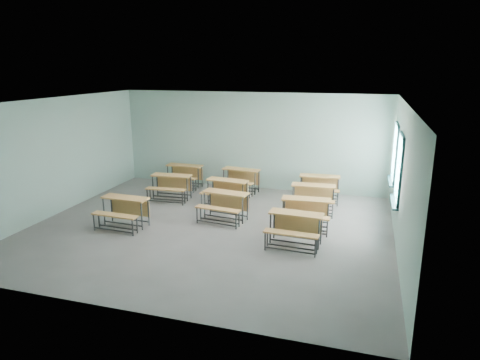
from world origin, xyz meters
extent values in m
cube|color=slate|center=(0.00, 0.00, -0.01)|extent=(9.00, 8.00, 0.02)
cube|color=white|center=(0.00, 0.00, 3.21)|extent=(9.00, 8.00, 0.02)
cube|color=#95BBAE|center=(0.00, 4.01, 1.60)|extent=(9.00, 0.02, 3.20)
cube|color=#95BBAE|center=(0.00, -4.01, 1.60)|extent=(9.00, 0.02, 3.20)
cube|color=#95BBAE|center=(-4.51, 0.00, 1.60)|extent=(0.02, 8.00, 3.20)
cube|color=#95BBAE|center=(4.51, 0.00, 1.60)|extent=(0.02, 8.00, 3.20)
cube|color=#184045|center=(4.47, 2.80, 0.93)|extent=(0.06, 1.20, 0.06)
cube|color=#184045|center=(4.47, 2.80, 2.47)|extent=(0.06, 1.20, 0.06)
cube|color=#184045|center=(4.47, 2.23, 1.70)|extent=(0.06, 0.06, 1.60)
cube|color=#184045|center=(4.47, 3.37, 1.70)|extent=(0.06, 0.06, 1.60)
cube|color=#184045|center=(4.47, 2.80, 1.70)|extent=(0.04, 0.04, 1.48)
cube|color=#184045|center=(4.47, 2.80, 1.70)|extent=(0.04, 1.08, 0.04)
cube|color=#184045|center=(4.43, 2.80, 0.87)|extent=(0.14, 1.28, 0.04)
cube|color=white|center=(4.50, 2.80, 1.70)|extent=(0.01, 1.08, 1.48)
cube|color=#184045|center=(4.47, 0.80, 0.93)|extent=(0.06, 1.20, 0.06)
cube|color=#184045|center=(4.47, 0.80, 2.47)|extent=(0.06, 1.20, 0.06)
cube|color=#184045|center=(4.47, 0.23, 1.70)|extent=(0.06, 0.06, 1.60)
cube|color=#184045|center=(4.47, 1.37, 1.70)|extent=(0.06, 0.06, 1.60)
cube|color=#184045|center=(4.47, 0.80, 1.70)|extent=(0.04, 0.04, 1.48)
cube|color=#184045|center=(4.47, 0.80, 1.70)|extent=(0.04, 1.08, 0.04)
cube|color=#184045|center=(4.43, 0.80, 0.87)|extent=(0.14, 1.28, 0.04)
cube|color=white|center=(4.50, 0.80, 1.70)|extent=(0.01, 1.08, 1.48)
cube|color=#C48A47|center=(-2.14, -0.44, 0.75)|extent=(1.24, 0.46, 0.04)
cube|color=#C48A47|center=(-2.13, -0.25, 0.43)|extent=(1.16, 0.07, 0.42)
cylinder|color=#3C3F41|center=(-2.71, -0.58, 0.36)|extent=(0.04, 0.04, 0.73)
cylinder|color=#3C3F41|center=(-1.58, -0.63, 0.36)|extent=(0.04, 0.04, 0.73)
cylinder|color=#3C3F41|center=(-2.69, -0.25, 0.36)|extent=(0.04, 0.04, 0.73)
cylinder|color=#3C3F41|center=(-1.57, -0.30, 0.36)|extent=(0.04, 0.04, 0.73)
cube|color=#3C3F41|center=(-2.14, -0.60, 0.10)|extent=(1.12, 0.08, 0.03)
cube|color=#3C3F41|center=(-2.13, -0.27, 0.10)|extent=(1.12, 0.08, 0.03)
cube|color=#C48A47|center=(-2.16, -0.93, 0.44)|extent=(1.24, 0.31, 0.04)
cylinder|color=#3C3F41|center=(-2.72, -1.00, 0.21)|extent=(0.04, 0.04, 0.42)
cylinder|color=#3C3F41|center=(-1.60, -1.05, 0.21)|extent=(0.04, 0.04, 0.42)
cylinder|color=#3C3F41|center=(-2.72, -0.81, 0.21)|extent=(0.04, 0.04, 0.42)
cylinder|color=#3C3F41|center=(-1.59, -0.86, 0.21)|extent=(0.04, 0.04, 0.42)
cube|color=#3C3F41|center=(-2.16, -1.02, 0.08)|extent=(1.12, 0.08, 0.03)
cube|color=#3C3F41|center=(-2.15, -0.83, 0.08)|extent=(1.12, 0.08, 0.03)
cube|color=#C48A47|center=(2.27, -0.37, 0.75)|extent=(1.24, 0.47, 0.04)
cube|color=#C48A47|center=(2.28, -0.19, 0.43)|extent=(1.16, 0.08, 0.42)
cylinder|color=#3C3F41|center=(1.70, -0.51, 0.36)|extent=(0.04, 0.04, 0.73)
cylinder|color=#3C3F41|center=(2.82, -0.56, 0.36)|extent=(0.04, 0.04, 0.73)
cylinder|color=#3C3F41|center=(1.71, -0.18, 0.36)|extent=(0.04, 0.04, 0.73)
cylinder|color=#3C3F41|center=(2.84, -0.24, 0.36)|extent=(0.04, 0.04, 0.73)
cube|color=#3C3F41|center=(2.26, -0.54, 0.10)|extent=(1.12, 0.09, 0.03)
cube|color=#3C3F41|center=(2.27, -0.21, 0.10)|extent=(1.12, 0.09, 0.03)
cube|color=#C48A47|center=(2.24, -0.86, 0.44)|extent=(1.24, 0.32, 0.04)
cylinder|color=#3C3F41|center=(1.68, -0.93, 0.21)|extent=(0.04, 0.04, 0.42)
cylinder|color=#3C3F41|center=(2.80, -0.99, 0.21)|extent=(0.04, 0.04, 0.42)
cylinder|color=#3C3F41|center=(1.69, -0.74, 0.21)|extent=(0.04, 0.04, 0.42)
cylinder|color=#3C3F41|center=(2.81, -0.79, 0.21)|extent=(0.04, 0.04, 0.42)
cube|color=#3C3F41|center=(2.24, -0.96, 0.08)|extent=(1.12, 0.09, 0.03)
cube|color=#3C3F41|center=(2.25, -0.77, 0.08)|extent=(1.12, 0.09, 0.03)
cube|color=#C48A47|center=(0.18, 0.75, 0.75)|extent=(1.27, 0.55, 0.04)
cube|color=#C48A47|center=(0.21, 0.94, 0.43)|extent=(1.16, 0.16, 0.42)
cylinder|color=#3C3F41|center=(-0.39, 0.66, 0.36)|extent=(0.04, 0.04, 0.73)
cylinder|color=#3C3F41|center=(0.72, 0.52, 0.36)|extent=(0.04, 0.04, 0.73)
cylinder|color=#3C3F41|center=(-0.35, 0.98, 0.36)|extent=(0.04, 0.04, 0.73)
cylinder|color=#3C3F41|center=(0.76, 0.84, 0.36)|extent=(0.04, 0.04, 0.73)
cube|color=#3C3F41|center=(0.16, 0.59, 0.10)|extent=(1.12, 0.17, 0.03)
cube|color=#3C3F41|center=(0.20, 0.91, 0.10)|extent=(1.12, 0.17, 0.03)
cube|color=#C48A47|center=(0.13, 0.26, 0.44)|extent=(1.25, 0.40, 0.04)
cylinder|color=#3C3F41|center=(-0.44, 0.23, 0.21)|extent=(0.04, 0.04, 0.42)
cylinder|color=#3C3F41|center=(0.67, 0.10, 0.21)|extent=(0.04, 0.04, 0.42)
cylinder|color=#3C3F41|center=(-0.42, 0.43, 0.21)|extent=(0.04, 0.04, 0.42)
cylinder|color=#3C3F41|center=(0.69, 0.29, 0.21)|extent=(0.04, 0.04, 0.42)
cube|color=#3C3F41|center=(0.11, 0.17, 0.08)|extent=(1.12, 0.17, 0.03)
cube|color=#3C3F41|center=(0.14, 0.36, 0.08)|extent=(1.12, 0.17, 0.03)
cube|color=#C48A47|center=(2.33, 0.78, 0.75)|extent=(1.25, 0.50, 0.04)
cube|color=#C48A47|center=(2.32, 0.97, 0.43)|extent=(1.16, 0.10, 0.42)
cylinder|color=#3C3F41|center=(1.78, 0.58, 0.36)|extent=(0.04, 0.04, 0.73)
cylinder|color=#3C3F41|center=(2.90, 0.66, 0.36)|extent=(0.04, 0.04, 0.73)
cylinder|color=#3C3F41|center=(1.76, 0.90, 0.36)|extent=(0.04, 0.04, 0.73)
cylinder|color=#3C3F41|center=(2.88, 0.98, 0.36)|extent=(0.04, 0.04, 0.73)
cube|color=#3C3F41|center=(2.34, 0.62, 0.10)|extent=(1.12, 0.11, 0.03)
cube|color=#3C3F41|center=(2.32, 0.94, 0.10)|extent=(1.12, 0.11, 0.03)
cube|color=#C48A47|center=(2.36, 0.29, 0.44)|extent=(1.24, 0.34, 0.04)
cylinder|color=#3C3F41|center=(1.81, 0.15, 0.21)|extent=(0.04, 0.04, 0.42)
cylinder|color=#3C3F41|center=(2.93, 0.23, 0.21)|extent=(0.04, 0.04, 0.42)
cylinder|color=#3C3F41|center=(1.80, 0.35, 0.21)|extent=(0.04, 0.04, 0.42)
cylinder|color=#3C3F41|center=(2.92, 0.43, 0.21)|extent=(0.04, 0.04, 0.42)
cube|color=#3C3F41|center=(2.37, 0.19, 0.08)|extent=(1.12, 0.11, 0.03)
cube|color=#3C3F41|center=(2.36, 0.39, 0.08)|extent=(1.12, 0.11, 0.03)
cube|color=#C48A47|center=(-2.02, 2.03, 0.75)|extent=(1.25, 0.48, 0.04)
cube|color=#C48A47|center=(-2.03, 2.21, 0.43)|extent=(1.16, 0.09, 0.42)
cylinder|color=#3C3F41|center=(-2.57, 1.83, 0.36)|extent=(0.04, 0.04, 0.73)
cylinder|color=#3C3F41|center=(-1.45, 1.90, 0.36)|extent=(0.04, 0.04, 0.73)
cylinder|color=#3C3F41|center=(-2.59, 2.15, 0.36)|extent=(0.04, 0.04, 0.73)
cylinder|color=#3C3F41|center=(-1.47, 2.22, 0.36)|extent=(0.04, 0.04, 0.73)
cube|color=#3C3F41|center=(-2.01, 1.86, 0.10)|extent=(1.12, 0.10, 0.03)
cube|color=#3C3F41|center=(-2.03, 2.19, 0.10)|extent=(1.12, 0.10, 0.03)
cube|color=#C48A47|center=(-1.99, 1.54, 0.44)|extent=(1.24, 0.33, 0.04)
cylinder|color=#3C3F41|center=(-2.54, 1.41, 0.21)|extent=(0.04, 0.04, 0.42)
cylinder|color=#3C3F41|center=(-1.42, 1.47, 0.21)|extent=(0.04, 0.04, 0.42)
cylinder|color=#3C3F41|center=(-2.55, 1.60, 0.21)|extent=(0.04, 0.04, 0.42)
cylinder|color=#3C3F41|center=(-1.43, 1.67, 0.21)|extent=(0.04, 0.04, 0.42)
cube|color=#3C3F41|center=(-1.98, 1.44, 0.08)|extent=(1.12, 0.10, 0.03)
cube|color=#3C3F41|center=(-1.99, 1.63, 0.08)|extent=(1.12, 0.10, 0.03)
cube|color=#C48A47|center=(-0.17, 1.96, 0.75)|extent=(1.26, 0.54, 0.04)
cube|color=#C48A47|center=(-0.15, 2.15, 0.43)|extent=(1.16, 0.15, 0.42)
cylinder|color=#3C3F41|center=(-0.75, 1.86, 0.36)|extent=(0.04, 0.04, 0.73)
cylinder|color=#3C3F41|center=(0.37, 1.74, 0.36)|extent=(0.04, 0.04, 0.73)
cylinder|color=#3C3F41|center=(-0.71, 2.19, 0.36)|extent=(0.04, 0.04, 0.73)
cylinder|color=#3C3F41|center=(0.40, 2.06, 0.36)|extent=(0.04, 0.04, 0.73)
cube|color=#3C3F41|center=(-0.19, 1.80, 0.10)|extent=(1.12, 0.15, 0.03)
cube|color=#3C3F41|center=(-0.16, 2.13, 0.10)|extent=(1.12, 0.15, 0.03)
cube|color=#C48A47|center=(-0.23, 1.48, 0.44)|extent=(1.25, 0.39, 0.04)
cylinder|color=#3C3F41|center=(-0.79, 1.44, 0.21)|extent=(0.04, 0.04, 0.42)
cylinder|color=#3C3F41|center=(0.32, 1.32, 0.21)|extent=(0.04, 0.04, 0.42)
cylinder|color=#3C3F41|center=(-0.77, 1.63, 0.21)|extent=(0.04, 0.04, 0.42)
cylinder|color=#3C3F41|center=(0.34, 1.51, 0.21)|extent=(0.04, 0.04, 0.42)
cube|color=#3C3F41|center=(-0.24, 1.38, 0.08)|extent=(1.12, 0.15, 0.03)
cube|color=#3C3F41|center=(-0.22, 1.57, 0.08)|extent=(1.12, 0.15, 0.03)
cube|color=#C48A47|center=(2.34, 2.14, 0.75)|extent=(1.25, 0.49, 0.04)
cube|color=#C48A47|center=(2.33, 2.33, 0.43)|extent=(1.16, 0.10, 0.42)
cylinder|color=#3C3F41|center=(1.79, 1.94, 0.36)|extent=(0.04, 0.04, 0.73)
cylinder|color=#3C3F41|center=(2.91, 2.01, 0.36)|extent=(0.04, 0.04, 0.73)
cylinder|color=#3C3F41|center=(1.77, 2.26, 0.36)|extent=(0.04, 0.04, 0.73)
cylinder|color=#3C3F41|center=(2.89, 2.34, 0.36)|extent=(0.04, 0.04, 0.73)
cube|color=#3C3F41|center=(2.35, 1.97, 0.10)|extent=(1.12, 0.11, 0.03)
cube|color=#3C3F41|center=(2.33, 2.30, 0.10)|extent=(1.12, 0.11, 0.03)
cube|color=#C48A47|center=(2.37, 1.65, 0.44)|extent=(1.24, 0.34, 0.04)
cylinder|color=#3C3F41|center=(1.82, 1.51, 0.21)|extent=(0.04, 0.04, 0.42)
cylinder|color=#3C3F41|center=(2.94, 1.59, 0.21)|extent=(0.04, 0.04, 0.42)
cylinder|color=#3C3F41|center=(1.81, 1.71, 0.21)|extent=(0.04, 0.04, 0.42)
cylinder|color=#3C3F41|center=(2.93, 1.78, 0.21)|extent=(0.04, 0.04, 0.42)
cube|color=#3C3F41|center=(2.38, 1.55, 0.08)|extent=(1.12, 0.11, 0.03)
cube|color=#3C3F41|center=(2.37, 1.75, 0.08)|extent=(1.12, 0.11, 0.03)
cube|color=#C48A47|center=(-2.18, 3.40, 0.75)|extent=(1.23, 0.42, 0.04)
cube|color=#C48A47|center=(-2.18, 3.59, 0.43)|extent=(1.16, 0.03, 0.42)
cylinder|color=#3C3F41|center=(-2.75, 3.24, 0.36)|extent=(0.04, 0.04, 0.73)
cylinder|color=#3C3F41|center=(-1.62, 3.23, 0.36)|extent=(0.04, 0.04, 0.73)
cylinder|color=#3C3F41|center=(-2.74, 3.57, 0.36)|extent=(0.04, 0.04, 0.73)
cylinder|color=#3C3F41|center=(-1.62, 3.56, 0.36)|extent=(0.04, 0.04, 0.73)
cube|color=#3C3F41|center=(-2.18, 3.24, 0.10)|extent=(1.12, 0.04, 0.03)
cube|color=#3C3F41|center=(-2.18, 3.56, 0.10)|extent=(1.12, 0.04, 0.03)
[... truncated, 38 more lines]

